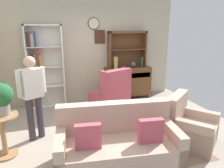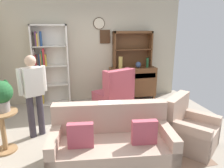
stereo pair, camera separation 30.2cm
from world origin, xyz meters
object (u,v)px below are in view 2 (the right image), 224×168
at_px(person_reading, 33,91).
at_px(book_stack, 105,114).
at_px(couch_floral, 112,145).
at_px(armchair_floral, 189,131).
at_px(bookshelf, 48,66).
at_px(sideboard_hutch, 132,44).
at_px(coffee_table, 102,121).
at_px(vase_tall, 121,63).
at_px(plant_stand, 3,127).
at_px(potted_plant_large, 0,94).
at_px(wingback_chair, 115,94).
at_px(sideboard, 133,81).
at_px(bottle_wine, 147,63).
at_px(vase_round, 138,65).

bearing_deg(person_reading, book_stack, -14.58).
distance_m(couch_floral, armchair_floral, 1.44).
relative_size(bookshelf, couch_floral, 1.11).
relative_size(sideboard_hutch, coffee_table, 1.38).
bearing_deg(person_reading, vase_tall, 36.56).
relative_size(plant_stand, potted_plant_large, 1.39).
height_order(wingback_chair, potted_plant_large, potted_plant_large).
bearing_deg(sideboard, person_reading, -146.69).
distance_m(sideboard_hutch, vase_tall, 0.64).
bearing_deg(book_stack, bottle_wine, 49.78).
height_order(vase_round, plant_stand, vase_round).
distance_m(vase_round, plant_stand, 3.72).
distance_m(wingback_chair, coffee_table, 1.49).
bearing_deg(bookshelf, vase_round, -3.59).
xyz_separation_m(bookshelf, sideboard, (2.31, -0.09, -0.55)).
distance_m(bookshelf, coffee_table, 2.46).
relative_size(person_reading, book_stack, 6.91).
bearing_deg(wingback_chair, sideboard, 43.54).
height_order(vase_tall, book_stack, vase_tall).
bearing_deg(vase_tall, plant_stand, -142.21).
relative_size(plant_stand, coffee_table, 0.89).
relative_size(bookshelf, person_reading, 1.35).
xyz_separation_m(bottle_wine, book_stack, (-1.58, -1.87, -0.60)).
height_order(vase_tall, bottle_wine, vase_tall).
relative_size(bottle_wine, plant_stand, 0.39).
xyz_separation_m(vase_tall, potted_plant_large, (-2.52, -1.96, -0.07)).
bearing_deg(wingback_chair, potted_plant_large, -148.07).
bearing_deg(wingback_chair, person_reading, -151.46).
relative_size(sideboard, book_stack, 5.76).
distance_m(sideboard_hutch, plant_stand, 3.83).
bearing_deg(person_reading, coffee_table, -18.63).
bearing_deg(bookshelf, sideboard, -2.14).
bearing_deg(coffee_table, armchair_floral, -22.00).
height_order(vase_round, coffee_table, vase_round).
height_order(vase_tall, vase_round, vase_tall).
bearing_deg(couch_floral, plant_stand, 156.59).
height_order(sideboard_hutch, person_reading, sideboard_hutch).
distance_m(plant_stand, potted_plant_large, 0.58).
xyz_separation_m(vase_tall, plant_stand, (-2.56, -1.99, -0.65)).
xyz_separation_m(sideboard_hutch, armchair_floral, (0.17, -2.72, -1.27)).
bearing_deg(bottle_wine, potted_plant_large, -149.41).
xyz_separation_m(vase_tall, book_stack, (-0.80, -1.88, -0.62)).
bearing_deg(plant_stand, coffee_table, 1.10).
bearing_deg(sideboard, potted_plant_large, -144.98).
distance_m(vase_tall, vase_round, 0.53).
distance_m(vase_tall, wingback_chair, 0.96).
height_order(bookshelf, book_stack, bookshelf).
bearing_deg(person_reading, potted_plant_large, -136.54).
relative_size(sideboard, bottle_wine, 4.69).
relative_size(vase_round, coffee_table, 0.21).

